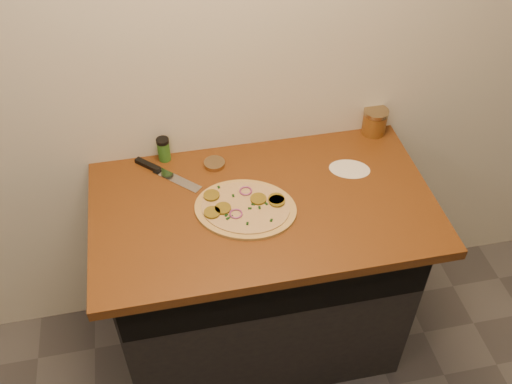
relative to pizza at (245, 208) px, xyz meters
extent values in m
cube|color=beige|center=(0.07, 0.35, 0.44)|extent=(4.00, 0.02, 2.70)
cube|color=black|center=(0.07, 0.05, -0.48)|extent=(1.10, 0.60, 0.86)
cube|color=brown|center=(0.07, 0.02, -0.03)|extent=(1.20, 0.70, 0.04)
cylinder|color=tan|center=(0.00, 0.00, 0.00)|extent=(0.45, 0.45, 0.01)
cylinder|color=beige|center=(0.00, 0.00, 0.00)|extent=(0.39, 0.39, 0.00)
cylinder|color=olive|center=(-0.08, 0.00, 0.01)|extent=(0.06, 0.06, 0.01)
cylinder|color=olive|center=(-0.12, -0.01, 0.01)|extent=(0.06, 0.06, 0.01)
cylinder|color=olive|center=(0.11, 0.00, 0.01)|extent=(0.06, 0.06, 0.01)
cylinder|color=olive|center=(0.11, 0.01, 0.01)|extent=(0.06, 0.06, 0.01)
cylinder|color=olive|center=(0.05, 0.02, 0.01)|extent=(0.06, 0.06, 0.01)
cylinder|color=olive|center=(-0.11, 0.07, 0.01)|extent=(0.06, 0.06, 0.01)
torus|color=#83316F|center=(-0.04, -0.03, 0.01)|extent=(0.05, 0.05, 0.01)
torus|color=#83316F|center=(0.02, 0.07, 0.01)|extent=(0.05, 0.05, 0.01)
cube|color=black|center=(0.07, -0.08, 0.01)|extent=(0.01, 0.02, 0.00)
cube|color=black|center=(0.01, -0.01, 0.01)|extent=(0.01, 0.01, 0.00)
cube|color=black|center=(0.05, -0.02, 0.01)|extent=(0.01, 0.01, 0.00)
cube|color=black|center=(-0.01, -0.08, 0.01)|extent=(0.01, 0.01, 0.00)
cube|color=black|center=(-0.03, 0.06, 0.01)|extent=(0.01, 0.01, 0.00)
cube|color=black|center=(-0.07, -0.03, 0.01)|extent=(0.01, 0.01, 0.00)
cube|color=black|center=(0.03, 0.00, 0.01)|extent=(0.01, 0.01, 0.00)
cube|color=black|center=(-0.07, -0.05, 0.01)|extent=(0.02, 0.01, 0.00)
cube|color=black|center=(-0.07, 0.11, 0.01)|extent=(0.01, 0.01, 0.00)
cube|color=black|center=(0.04, 0.02, 0.01)|extent=(0.01, 0.01, 0.00)
cube|color=black|center=(-0.12, -0.03, 0.01)|extent=(0.02, 0.01, 0.00)
cube|color=black|center=(0.05, 0.01, 0.01)|extent=(0.01, 0.01, 0.00)
cube|color=black|center=(-0.06, -0.04, 0.01)|extent=(0.01, 0.01, 0.00)
cube|color=black|center=(0.07, 0.00, 0.01)|extent=(0.01, 0.02, 0.00)
cube|color=#B7BAC1|center=(-0.22, 0.20, -0.01)|extent=(0.17, 0.17, 0.00)
cube|color=black|center=(-0.31, 0.29, 0.00)|extent=(0.09, 0.09, 0.02)
cylinder|color=#997F59|center=(-0.07, 0.25, 0.00)|extent=(0.09, 0.09, 0.02)
cylinder|color=#A81011|center=(0.58, 0.32, 0.04)|extent=(0.09, 0.09, 0.09)
cylinder|color=#997F59|center=(0.58, 0.32, 0.09)|extent=(0.10, 0.10, 0.02)
cylinder|color=#2D6821|center=(-0.25, 0.32, 0.03)|extent=(0.05, 0.05, 0.08)
cylinder|color=black|center=(-0.25, 0.32, 0.08)|extent=(0.05, 0.05, 0.01)
cylinder|color=silver|center=(0.42, 0.13, -0.01)|extent=(0.20, 0.20, 0.00)
camera|label=1|loc=(-0.24, -1.35, 1.40)|focal=40.00mm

